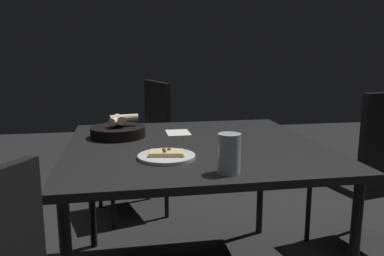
# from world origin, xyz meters

# --- Properties ---
(dining_table) EXTENTS (1.13, 1.16, 0.73)m
(dining_table) POSITION_xyz_m (0.00, 0.00, 0.68)
(dining_table) COLOR black
(dining_table) RESTS_ON ground
(pizza_plate) EXTENTS (0.23, 0.23, 0.04)m
(pizza_plate) POSITION_xyz_m (0.22, -0.15, 0.74)
(pizza_plate) COLOR white
(pizza_plate) RESTS_ON dining_table
(bread_basket) EXTENTS (0.27, 0.27, 0.11)m
(bread_basket) POSITION_xyz_m (-0.21, -0.35, 0.77)
(bread_basket) COLOR black
(bread_basket) RESTS_ON dining_table
(beer_glass) EXTENTS (0.08, 0.08, 0.14)m
(beer_glass) POSITION_xyz_m (0.45, 0.04, 0.79)
(beer_glass) COLOR silver
(beer_glass) RESTS_ON dining_table
(napkin) EXTENTS (0.16, 0.12, 0.00)m
(napkin) POSITION_xyz_m (-0.25, -0.04, 0.73)
(napkin) COLOR white
(napkin) RESTS_ON dining_table
(chair_near) EXTENTS (0.52, 0.52, 0.96)m
(chair_near) POSITION_xyz_m (-0.11, 1.01, 0.54)
(chair_near) COLOR black
(chair_near) RESTS_ON ground
(chair_far) EXTENTS (0.54, 0.54, 0.94)m
(chair_far) POSITION_xyz_m (-1.00, -0.19, 0.53)
(chair_far) COLOR #292929
(chair_far) RESTS_ON ground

